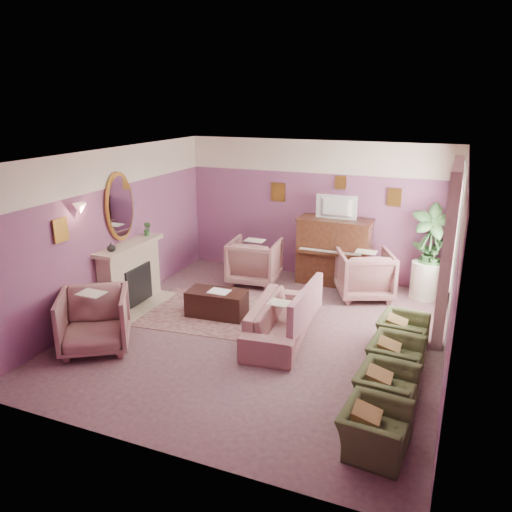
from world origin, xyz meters
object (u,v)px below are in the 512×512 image
at_px(floral_armchair_front, 94,318).
at_px(side_table, 425,280).
at_px(coffee_table, 217,304).
at_px(olive_chair_c, 396,353).
at_px(television, 336,206).
at_px(olive_chair_b, 387,384).
at_px(floral_armchair_left, 255,259).
at_px(floral_armchair_right, 365,272).
at_px(piano, 334,252).
at_px(sofa, 281,313).
at_px(olive_chair_a, 375,423).
at_px(olive_chair_d, 403,328).

distance_m(floral_armchair_front, side_table, 5.88).
bearing_deg(side_table, floral_armchair_front, -137.86).
bearing_deg(coffee_table, olive_chair_c, -14.79).
relative_size(television, olive_chair_b, 1.05).
bearing_deg(floral_armchair_left, floral_armchair_right, 1.65).
distance_m(coffee_table, floral_armchair_right, 2.85).
distance_m(floral_armchair_left, olive_chair_b, 4.60).
xyz_separation_m(piano, floral_armchair_front, (-2.59, -4.08, -0.15)).
height_order(sofa, floral_armchair_left, floral_armchair_left).
distance_m(television, coffee_table, 3.04).
height_order(olive_chair_a, olive_chair_d, same).
bearing_deg(floral_armchair_left, floral_armchair_front, -107.66).
xyz_separation_m(floral_armchair_right, floral_armchair_front, (-3.31, -3.56, 0.00)).
relative_size(olive_chair_c, side_table, 1.09).
relative_size(olive_chair_b, olive_chair_c, 1.00).
xyz_separation_m(piano, floral_armchair_right, (0.72, -0.51, -0.15)).
height_order(television, olive_chair_c, television).
bearing_deg(television, sofa, -93.66).
bearing_deg(side_table, floral_armchair_right, -160.05).
xyz_separation_m(floral_armchair_right, olive_chair_d, (0.91, -1.82, -0.17)).
height_order(floral_armchair_right, olive_chair_c, floral_armchair_right).
xyz_separation_m(floral_armchair_right, olive_chair_a, (0.91, -4.28, -0.17)).
distance_m(olive_chair_b, olive_chair_d, 1.64).
height_order(coffee_table, floral_armchair_right, floral_armchair_right).
distance_m(floral_armchair_right, olive_chair_b, 3.58).
distance_m(sofa, floral_armchair_left, 2.48).
relative_size(sofa, olive_chair_c, 2.63).
distance_m(coffee_table, floral_armchair_front, 2.10).
xyz_separation_m(coffee_table, floral_armchair_right, (2.17, 1.82, 0.27)).
xyz_separation_m(coffee_table, side_table, (3.22, 2.21, 0.12)).
xyz_separation_m(sofa, floral_armchair_left, (-1.30, 2.10, 0.09)).
height_order(floral_armchair_front, side_table, floral_armchair_front).
xyz_separation_m(piano, television, (0.00, -0.05, 0.95)).
height_order(floral_armchair_right, olive_chair_d, floral_armchair_right).
bearing_deg(floral_armchair_left, olive_chair_a, -53.61).
xyz_separation_m(floral_armchair_front, olive_chair_c, (4.22, 0.92, -0.17)).
relative_size(coffee_table, olive_chair_a, 1.31).
height_order(piano, sofa, piano).
relative_size(olive_chair_c, olive_chair_d, 1.00).
bearing_deg(television, floral_armchair_front, -122.72).
distance_m(floral_armchair_front, olive_chair_d, 4.57).
xyz_separation_m(floral_armchair_front, olive_chair_d, (4.22, 1.74, -0.17)).
bearing_deg(floral_armchair_left, olive_chair_b, -47.54).
xyz_separation_m(coffee_table, olive_chair_c, (3.08, -0.81, 0.11)).
distance_m(television, floral_armchair_front, 4.91).
distance_m(piano, olive_chair_d, 2.86).
distance_m(floral_armchair_right, floral_armchair_front, 4.86).
relative_size(sofa, floral_armchair_right, 2.02).
xyz_separation_m(olive_chair_c, olive_chair_d, (0.00, 0.82, 0.00)).
xyz_separation_m(floral_armchair_front, olive_chair_b, (4.22, 0.10, -0.17)).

